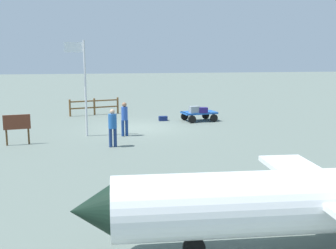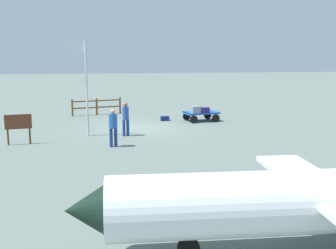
{
  "view_description": "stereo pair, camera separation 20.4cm",
  "coord_description": "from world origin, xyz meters",
  "px_view_note": "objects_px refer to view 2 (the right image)",
  "views": [
    {
      "loc": [
        2.14,
        20.98,
        3.92
      ],
      "look_at": [
        -0.52,
        6.0,
        1.22
      ],
      "focal_mm": 42.88,
      "sensor_mm": 36.0,
      "label": 1
    },
    {
      "loc": [
        1.94,
        21.01,
        3.92
      ],
      "look_at": [
        -0.52,
        6.0,
        1.22
      ],
      "focal_mm": 42.88,
      "sensor_mm": 36.0,
      "label": 2
    }
  ],
  "objects_px": {
    "suitcase_olive": "(196,110)",
    "signboard": "(18,124)",
    "suitcase_dark": "(165,118)",
    "luggage_cart": "(201,114)",
    "airplane_near": "(316,201)",
    "suitcase_tan": "(205,110)",
    "flagpole": "(84,80)",
    "worker_trailing": "(113,125)",
    "worker_lead": "(126,117)"
  },
  "relations": [
    {
      "from": "luggage_cart",
      "to": "suitcase_dark",
      "type": "bearing_deg",
      "value": -12.48
    },
    {
      "from": "flagpole",
      "to": "suitcase_olive",
      "type": "bearing_deg",
      "value": -154.44
    },
    {
      "from": "airplane_near",
      "to": "flagpole",
      "type": "xyz_separation_m",
      "value": [
        4.88,
        -12.47,
        1.59
      ]
    },
    {
      "from": "worker_lead",
      "to": "signboard",
      "type": "bearing_deg",
      "value": 12.93
    },
    {
      "from": "suitcase_olive",
      "to": "worker_trailing",
      "type": "distance_m",
      "value": 7.32
    },
    {
      "from": "suitcase_tan",
      "to": "worker_lead",
      "type": "xyz_separation_m",
      "value": [
        4.75,
        3.18,
        0.23
      ]
    },
    {
      "from": "suitcase_tan",
      "to": "worker_lead",
      "type": "bearing_deg",
      "value": 33.78
    },
    {
      "from": "luggage_cart",
      "to": "flagpole",
      "type": "bearing_deg",
      "value": 26.92
    },
    {
      "from": "suitcase_dark",
      "to": "airplane_near",
      "type": "bearing_deg",
      "value": 91.61
    },
    {
      "from": "worker_lead",
      "to": "worker_trailing",
      "type": "bearing_deg",
      "value": 73.42
    },
    {
      "from": "suitcase_tan",
      "to": "airplane_near",
      "type": "height_order",
      "value": "airplane_near"
    },
    {
      "from": "luggage_cart",
      "to": "signboard",
      "type": "distance_m",
      "value": 10.43
    },
    {
      "from": "worker_lead",
      "to": "luggage_cart",
      "type": "bearing_deg",
      "value": -141.83
    },
    {
      "from": "signboard",
      "to": "airplane_near",
      "type": "bearing_deg",
      "value": 124.85
    },
    {
      "from": "suitcase_dark",
      "to": "signboard",
      "type": "xyz_separation_m",
      "value": [
        7.25,
        5.15,
        0.76
      ]
    },
    {
      "from": "suitcase_dark",
      "to": "worker_trailing",
      "type": "xyz_separation_m",
      "value": [
        3.2,
        6.28,
        0.81
      ]
    },
    {
      "from": "airplane_near",
      "to": "suitcase_dark",
      "type": "bearing_deg",
      "value": -88.39
    },
    {
      "from": "suitcase_tan",
      "to": "suitcase_olive",
      "type": "bearing_deg",
      "value": -6.54
    },
    {
      "from": "airplane_near",
      "to": "signboard",
      "type": "xyz_separation_m",
      "value": [
        7.71,
        -11.07,
        -0.19
      ]
    },
    {
      "from": "worker_lead",
      "to": "flagpole",
      "type": "relative_size",
      "value": 0.36
    },
    {
      "from": "suitcase_olive",
      "to": "signboard",
      "type": "relative_size",
      "value": 0.44
    },
    {
      "from": "luggage_cart",
      "to": "flagpole",
      "type": "height_order",
      "value": "flagpole"
    },
    {
      "from": "worker_trailing",
      "to": "airplane_near",
      "type": "height_order",
      "value": "airplane_near"
    },
    {
      "from": "luggage_cart",
      "to": "worker_trailing",
      "type": "xyz_separation_m",
      "value": [
        5.25,
        5.82,
        0.53
      ]
    },
    {
      "from": "worker_lead",
      "to": "suitcase_olive",
      "type": "bearing_deg",
      "value": -142.47
    },
    {
      "from": "signboard",
      "to": "suitcase_olive",
      "type": "bearing_deg",
      "value": -154.18
    },
    {
      "from": "suitcase_tan",
      "to": "suitcase_dark",
      "type": "bearing_deg",
      "value": -21.79
    },
    {
      "from": "worker_lead",
      "to": "signboard",
      "type": "xyz_separation_m",
      "value": [
        4.71,
        1.08,
        -0.04
      ]
    },
    {
      "from": "suitcase_dark",
      "to": "signboard",
      "type": "relative_size",
      "value": 0.38
    },
    {
      "from": "flagpole",
      "to": "signboard",
      "type": "xyz_separation_m",
      "value": [
        2.82,
        1.4,
        -1.78
      ]
    },
    {
      "from": "suitcase_olive",
      "to": "flagpole",
      "type": "relative_size",
      "value": 0.13
    },
    {
      "from": "worker_trailing",
      "to": "suitcase_dark",
      "type": "bearing_deg",
      "value": -116.99
    },
    {
      "from": "worker_trailing",
      "to": "signboard",
      "type": "bearing_deg",
      "value": -15.57
    },
    {
      "from": "luggage_cart",
      "to": "suitcase_tan",
      "type": "distance_m",
      "value": 0.54
    },
    {
      "from": "suitcase_dark",
      "to": "suitcase_tan",
      "type": "bearing_deg",
      "value": 158.21
    },
    {
      "from": "suitcase_dark",
      "to": "worker_trailing",
      "type": "bearing_deg",
      "value": 63.01
    },
    {
      "from": "luggage_cart",
      "to": "worker_trailing",
      "type": "relative_size",
      "value": 1.31
    },
    {
      "from": "luggage_cart",
      "to": "worker_lead",
      "type": "relative_size",
      "value": 1.3
    },
    {
      "from": "luggage_cart",
      "to": "worker_trailing",
      "type": "distance_m",
      "value": 7.86
    },
    {
      "from": "suitcase_dark",
      "to": "flagpole",
      "type": "xyz_separation_m",
      "value": [
        4.43,
        3.75,
        2.54
      ]
    },
    {
      "from": "suitcase_tan",
      "to": "airplane_near",
      "type": "relative_size",
      "value": 0.05
    },
    {
      "from": "signboard",
      "to": "suitcase_dark",
      "type": "bearing_deg",
      "value": -144.64
    },
    {
      "from": "suitcase_dark",
      "to": "signboard",
      "type": "distance_m",
      "value": 8.92
    },
    {
      "from": "suitcase_tan",
      "to": "airplane_near",
      "type": "distance_m",
      "value": 15.43
    },
    {
      "from": "suitcase_olive",
      "to": "signboard",
      "type": "xyz_separation_m",
      "value": [
        8.93,
        4.32,
        0.15
      ]
    },
    {
      "from": "worker_trailing",
      "to": "signboard",
      "type": "xyz_separation_m",
      "value": [
        4.06,
        -1.13,
        -0.06
      ]
    },
    {
      "from": "suitcase_olive",
      "to": "suitcase_dark",
      "type": "height_order",
      "value": "suitcase_olive"
    },
    {
      "from": "suitcase_olive",
      "to": "airplane_near",
      "type": "relative_size",
      "value": 0.06
    },
    {
      "from": "luggage_cart",
      "to": "airplane_near",
      "type": "relative_size",
      "value": 0.22
    },
    {
      "from": "flagpole",
      "to": "signboard",
      "type": "bearing_deg",
      "value": 26.38
    }
  ]
}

